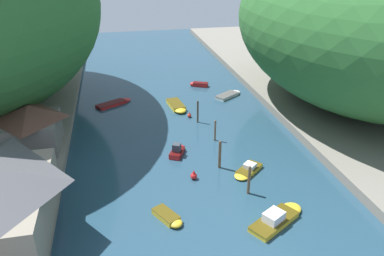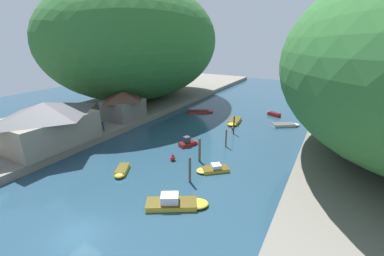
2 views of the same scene
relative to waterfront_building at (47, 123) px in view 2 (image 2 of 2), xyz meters
name	(u,v)px [view 2 (image 2 of 2)]	position (x,y,z in m)	size (l,w,h in m)	color
water_surface	(219,130)	(18.45, 20.22, -4.32)	(130.00, 130.00, 0.00)	#234256
left_bank	(117,109)	(-6.82, 20.22, -3.78)	(22.00, 120.00, 1.09)	slate
hillside_left	(138,42)	(-7.92, 30.22, 10.63)	(34.73, 48.63, 27.72)	#2D662D
waterfront_building	(47,123)	(0.00, 0.00, 0.00)	(9.37, 12.91, 6.26)	gray
boathouse_shed	(123,104)	(0.61, 14.86, -0.50)	(6.34, 7.13, 5.29)	slate
boat_far_upstream	(234,122)	(19.33, 25.37, -3.99)	(2.53, 5.67, 0.68)	gold
boat_red_skiff	(201,112)	(10.11, 29.09, -4.12)	(5.92, 4.48, 0.41)	red
boat_cabin_cruiser	(189,143)	(17.00, 11.65, -3.87)	(2.54, 3.41, 1.51)	red
boat_small_dinghy	(287,125)	(28.68, 28.75, -4.07)	(5.26, 4.43, 0.52)	silver
boat_navy_launch	(122,171)	(14.12, -0.07, -4.03)	(2.77, 3.57, 0.59)	gold
boat_near_quay	(273,114)	(24.74, 34.57, -3.97)	(3.38, 2.35, 0.71)	red
boat_mid_channel	(212,169)	(23.71, 5.95, -4.03)	(4.15, 3.92, 0.91)	gold
boat_white_cruiser	(177,203)	(23.67, -2.24, -3.92)	(6.34, 4.86, 1.35)	gold
mooring_post_second	(190,170)	(22.52, 2.35, -2.72)	(0.29, 0.29, 3.19)	brown
mooring_post_middle	(200,150)	(21.01, 7.63, -2.63)	(0.32, 0.32, 3.37)	brown
mooring_post_fourth	(226,138)	(22.23, 14.05, -2.89)	(0.25, 0.25, 2.85)	brown
mooring_post_farthest	(234,125)	(21.29, 19.86, -2.69)	(0.25, 0.25, 3.26)	#4C3D2D
channel_buoy_near	(233,128)	(20.49, 21.72, -3.99)	(0.57, 0.57, 0.85)	red
channel_buoy_far	(173,158)	(17.73, 5.98, -3.90)	(0.72, 0.72, 1.09)	red
person_on_quay	(103,124)	(2.35, 8.04, -2.26)	(0.30, 0.42, 1.69)	#282D3D
person_by_boathouse	(35,148)	(1.91, -3.33, -2.26)	(0.31, 0.42, 1.69)	#282D3D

